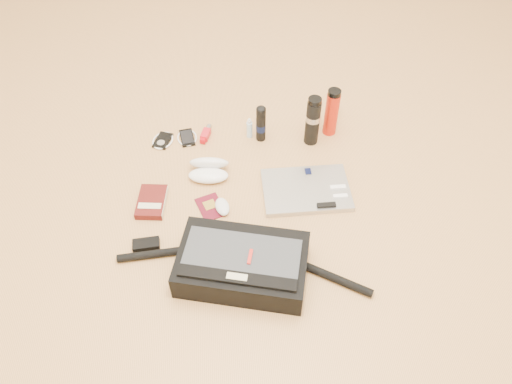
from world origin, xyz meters
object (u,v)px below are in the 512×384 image
messenger_bag (242,264)px  thermos_black (313,121)px  laptop (307,190)px  thermos_red (332,112)px  book (152,202)px

messenger_bag → thermos_black: size_ratio=3.78×
laptop → thermos_red: bearing=65.8°
book → messenger_bag: bearing=-39.4°
book → thermos_red: (0.82, 0.39, 0.11)m
thermos_red → thermos_black: bearing=-149.6°
book → thermos_black: bearing=31.2°
messenger_bag → book: (-0.35, 0.37, -0.05)m
messenger_bag → book: bearing=147.8°
laptop → thermos_black: size_ratio=1.48×
thermos_black → thermos_red: bearing=30.4°
messenger_bag → thermos_black: bearing=75.9°
book → thermos_black: thermos_black is taller
thermos_black → thermos_red: 0.11m
messenger_bag → thermos_red: thermos_red is taller
book → thermos_black: size_ratio=0.74×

